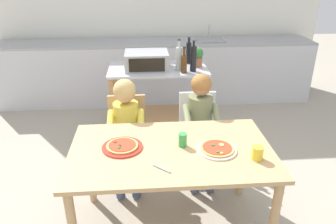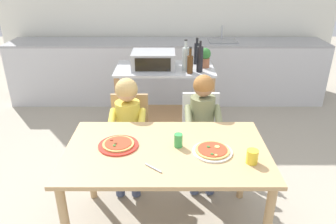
{
  "view_description": "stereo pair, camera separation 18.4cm",
  "coord_description": "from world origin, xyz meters",
  "px_view_note": "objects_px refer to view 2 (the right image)",
  "views": [
    {
      "loc": [
        -0.17,
        -1.96,
        1.93
      ],
      "look_at": [
        0.0,
        0.3,
        0.87
      ],
      "focal_mm": 34.74,
      "sensor_mm": 36.0,
      "label": 1
    },
    {
      "loc": [
        0.01,
        -1.97,
        1.93
      ],
      "look_at": [
        0.0,
        0.3,
        0.87
      ],
      "focal_mm": 34.74,
      "sensor_mm": 36.0,
      "label": 2
    }
  ],
  "objects_px": {
    "child_in_olive_shirt": "(204,119)",
    "pizza_plate_white": "(214,151)",
    "kitchen_island_cart": "(166,92)",
    "serving_spoon": "(155,168)",
    "dining_table": "(168,160)",
    "pizza_plate_red_rimmed": "(120,144)",
    "drinking_cup_green": "(180,140)",
    "bottle_clear_vinegar": "(192,64)",
    "dining_chair_left": "(131,132)",
    "bottle_tall_green_wine": "(198,53)",
    "child_in_yellow_shirt": "(129,120)",
    "toaster_oven": "(155,60)",
    "bottle_brown_beer": "(187,58)",
    "potted_herb_plant": "(207,57)",
    "dining_chair_right": "(202,130)",
    "bottle_squat_spirits": "(201,59)",
    "drinking_cup_yellow": "(254,157)"
  },
  "relations": [
    {
      "from": "pizza_plate_red_rimmed",
      "to": "drinking_cup_green",
      "type": "distance_m",
      "value": 0.43
    },
    {
      "from": "bottle_brown_beer",
      "to": "bottle_tall_green_wine",
      "type": "height_order",
      "value": "bottle_brown_beer"
    },
    {
      "from": "potted_herb_plant",
      "to": "child_in_olive_shirt",
      "type": "xyz_separation_m",
      "value": [
        -0.09,
        -0.85,
        -0.33
      ]
    },
    {
      "from": "bottle_tall_green_wine",
      "to": "child_in_olive_shirt",
      "type": "xyz_separation_m",
      "value": [
        -0.01,
        -0.98,
        -0.34
      ]
    },
    {
      "from": "dining_table",
      "to": "dining_chair_left",
      "type": "xyz_separation_m",
      "value": [
        -0.35,
        0.7,
        -0.15
      ]
    },
    {
      "from": "child_in_olive_shirt",
      "to": "bottle_clear_vinegar",
      "type": "bearing_deg",
      "value": 97.33
    },
    {
      "from": "dining_table",
      "to": "drinking_cup_green",
      "type": "bearing_deg",
      "value": 23.56
    },
    {
      "from": "toaster_oven",
      "to": "child_in_olive_shirt",
      "type": "xyz_separation_m",
      "value": [
        0.46,
        -0.81,
        -0.31
      ]
    },
    {
      "from": "drinking_cup_yellow",
      "to": "serving_spoon",
      "type": "relative_size",
      "value": 0.68
    },
    {
      "from": "dining_chair_left",
      "to": "drinking_cup_green",
      "type": "bearing_deg",
      "value": -57.05
    },
    {
      "from": "potted_herb_plant",
      "to": "child_in_yellow_shirt",
      "type": "relative_size",
      "value": 0.21
    },
    {
      "from": "kitchen_island_cart",
      "to": "toaster_oven",
      "type": "bearing_deg",
      "value": -167.88
    },
    {
      "from": "bottle_brown_beer",
      "to": "potted_herb_plant",
      "type": "xyz_separation_m",
      "value": [
        0.22,
        0.12,
        -0.02
      ]
    },
    {
      "from": "child_in_yellow_shirt",
      "to": "serving_spoon",
      "type": "xyz_separation_m",
      "value": [
        0.26,
        -0.82,
        0.07
      ]
    },
    {
      "from": "kitchen_island_cart",
      "to": "child_in_olive_shirt",
      "type": "bearing_deg",
      "value": -67.68
    },
    {
      "from": "dining_table",
      "to": "dining_chair_left",
      "type": "relative_size",
      "value": 1.77
    },
    {
      "from": "pizza_plate_red_rimmed",
      "to": "serving_spoon",
      "type": "height_order",
      "value": "pizza_plate_red_rimmed"
    },
    {
      "from": "dining_table",
      "to": "child_in_yellow_shirt",
      "type": "xyz_separation_m",
      "value": [
        -0.35,
        0.58,
        0.03
      ]
    },
    {
      "from": "serving_spoon",
      "to": "bottle_tall_green_wine",
      "type": "bearing_deg",
      "value": 77.24
    },
    {
      "from": "dining_table",
      "to": "pizza_plate_white",
      "type": "height_order",
      "value": "pizza_plate_white"
    },
    {
      "from": "toaster_oven",
      "to": "dining_table",
      "type": "bearing_deg",
      "value": -84.19
    },
    {
      "from": "kitchen_island_cart",
      "to": "bottle_squat_spirits",
      "type": "height_order",
      "value": "bottle_squat_spirits"
    },
    {
      "from": "bottle_clear_vinegar",
      "to": "bottle_tall_green_wine",
      "type": "xyz_separation_m",
      "value": [
        0.09,
        0.34,
        0.02
      ]
    },
    {
      "from": "child_in_olive_shirt",
      "to": "toaster_oven",
      "type": "bearing_deg",
      "value": 119.78
    },
    {
      "from": "dining_table",
      "to": "pizza_plate_white",
      "type": "distance_m",
      "value": 0.34
    },
    {
      "from": "child_in_olive_shirt",
      "to": "bottle_tall_green_wine",
      "type": "bearing_deg",
      "value": 89.3
    },
    {
      "from": "toaster_oven",
      "to": "pizza_plate_red_rimmed",
      "type": "bearing_deg",
      "value": -98.32
    },
    {
      "from": "bottle_clear_vinegar",
      "to": "dining_chair_left",
      "type": "height_order",
      "value": "bottle_clear_vinegar"
    },
    {
      "from": "child_in_yellow_shirt",
      "to": "pizza_plate_red_rimmed",
      "type": "relative_size",
      "value": 3.49
    },
    {
      "from": "bottle_squat_spirits",
      "to": "serving_spoon",
      "type": "xyz_separation_m",
      "value": [
        -0.42,
        -1.53,
        -0.29
      ]
    },
    {
      "from": "child_in_olive_shirt",
      "to": "pizza_plate_white",
      "type": "bearing_deg",
      "value": -89.99
    },
    {
      "from": "bottle_tall_green_wine",
      "to": "drinking_cup_green",
      "type": "height_order",
      "value": "bottle_tall_green_wine"
    },
    {
      "from": "kitchen_island_cart",
      "to": "serving_spoon",
      "type": "bearing_deg",
      "value": -91.99
    },
    {
      "from": "dining_chair_right",
      "to": "drinking_cup_yellow",
      "type": "distance_m",
      "value": 0.98
    },
    {
      "from": "potted_herb_plant",
      "to": "dining_chair_right",
      "type": "bearing_deg",
      "value": -97.15
    },
    {
      "from": "drinking_cup_green",
      "to": "bottle_tall_green_wine",
      "type": "bearing_deg",
      "value": 80.96
    },
    {
      "from": "child_in_yellow_shirt",
      "to": "pizza_plate_red_rimmed",
      "type": "bearing_deg",
      "value": -90.02
    },
    {
      "from": "kitchen_island_cart",
      "to": "dining_table",
      "type": "height_order",
      "value": "kitchen_island_cart"
    },
    {
      "from": "toaster_oven",
      "to": "potted_herb_plant",
      "type": "xyz_separation_m",
      "value": [
        0.55,
        0.04,
        0.02
      ]
    },
    {
      "from": "bottle_brown_beer",
      "to": "pizza_plate_red_rimmed",
      "type": "distance_m",
      "value": 1.43
    },
    {
      "from": "child_in_olive_shirt",
      "to": "kitchen_island_cart",
      "type": "bearing_deg",
      "value": 112.32
    },
    {
      "from": "bottle_clear_vinegar",
      "to": "serving_spoon",
      "type": "bearing_deg",
      "value": -102.12
    },
    {
      "from": "pizza_plate_white",
      "to": "serving_spoon",
      "type": "height_order",
      "value": "pizza_plate_white"
    },
    {
      "from": "dining_chair_left",
      "to": "serving_spoon",
      "type": "height_order",
      "value": "dining_chair_left"
    },
    {
      "from": "kitchen_island_cart",
      "to": "dining_chair_left",
      "type": "xyz_separation_m",
      "value": [
        -0.32,
        -0.74,
        -0.1
      ]
    },
    {
      "from": "bottle_clear_vinegar",
      "to": "drinking_cup_green",
      "type": "bearing_deg",
      "value": -97.17
    },
    {
      "from": "bottle_clear_vinegar",
      "to": "dining_table",
      "type": "bearing_deg",
      "value": -100.75
    },
    {
      "from": "dining_chair_left",
      "to": "serving_spoon",
      "type": "bearing_deg",
      "value": -74.37
    },
    {
      "from": "toaster_oven",
      "to": "bottle_brown_beer",
      "type": "relative_size",
      "value": 1.39
    },
    {
      "from": "kitchen_island_cart",
      "to": "bottle_tall_green_wine",
      "type": "height_order",
      "value": "bottle_tall_green_wine"
    }
  ]
}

